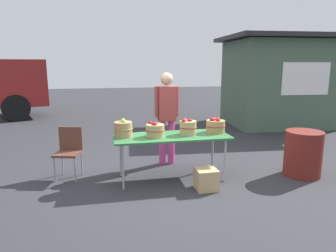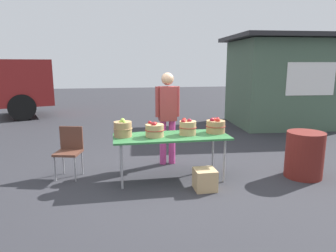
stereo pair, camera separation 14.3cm
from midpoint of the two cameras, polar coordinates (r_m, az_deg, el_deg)
name	(u,v)px [view 2 (the right image)]	position (r m, az deg, el deg)	size (l,w,h in m)	color
ground_plane	(171,178)	(5.30, 1.37, -9.69)	(40.00, 40.00, 0.00)	#2D2D33
market_table	(171,138)	(5.09, 1.40, -2.27)	(1.90, 0.76, 0.75)	#2D6B38
apple_basket_green_0	(123,128)	(5.02, -7.58, -0.42)	(0.31, 0.31, 0.30)	#A87F51
apple_basket_red_0	(155,130)	(4.98, -1.69, -0.72)	(0.32, 0.32, 0.25)	tan
apple_basket_red_1	(188,127)	(5.13, 4.46, -0.22)	(0.30, 0.30, 0.27)	tan
apple_basket_red_2	(216,126)	(5.33, 9.58, 0.01)	(0.34, 0.34, 0.26)	#A87F51
vendor_adult	(168,111)	(5.81, 0.62, 2.76)	(0.46, 0.24, 1.75)	#CC3F8C
food_kiosk	(284,81)	(10.37, 21.09, 7.84)	(3.69, 3.13, 2.74)	#47604C
folding_chair	(70,148)	(5.49, -17.10, -3.89)	(0.49, 0.49, 0.86)	brown
trash_barrel	(304,155)	(5.78, 24.65, -4.86)	(0.62, 0.62, 0.79)	maroon
produce_crate	(205,179)	(4.85, 7.72, -9.80)	(0.33, 0.33, 0.33)	tan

